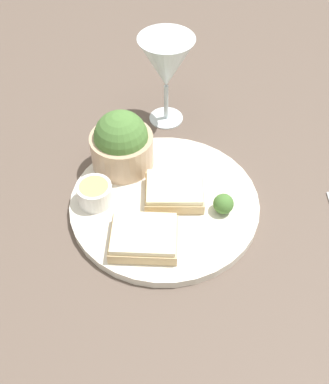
{
  "coord_description": "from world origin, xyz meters",
  "views": [
    {
      "loc": [
        -0.23,
        -0.42,
        0.57
      ],
      "look_at": [
        0.0,
        0.0,
        0.03
      ],
      "focal_mm": 45.0,
      "sensor_mm": 36.0,
      "label": 1
    }
  ],
  "objects_px": {
    "cheese_toast_near": "(144,237)",
    "cheese_toast_far": "(175,192)",
    "sauce_ramekin": "(95,193)",
    "salad_bowl": "(122,143)",
    "wine_glass": "(166,65)"
  },
  "relations": [
    {
      "from": "sauce_ramekin",
      "to": "cheese_toast_far",
      "type": "distance_m",
      "value": 0.12
    },
    {
      "from": "salad_bowl",
      "to": "cheese_toast_near",
      "type": "relative_size",
      "value": 0.83
    },
    {
      "from": "sauce_ramekin",
      "to": "cheese_toast_far",
      "type": "height_order",
      "value": "sauce_ramekin"
    },
    {
      "from": "cheese_toast_near",
      "to": "cheese_toast_far",
      "type": "xyz_separation_m",
      "value": [
        0.08,
        0.05,
        0.0
      ]
    },
    {
      "from": "cheese_toast_near",
      "to": "wine_glass",
      "type": "relative_size",
      "value": 0.73
    },
    {
      "from": "sauce_ramekin",
      "to": "cheese_toast_near",
      "type": "bearing_deg",
      "value": -74.39
    },
    {
      "from": "cheese_toast_far",
      "to": "cheese_toast_near",
      "type": "bearing_deg",
      "value": -146.24
    },
    {
      "from": "cheese_toast_far",
      "to": "salad_bowl",
      "type": "bearing_deg",
      "value": 109.34
    },
    {
      "from": "sauce_ramekin",
      "to": "wine_glass",
      "type": "bearing_deg",
      "value": 34.64
    },
    {
      "from": "sauce_ramekin",
      "to": "cheese_toast_near",
      "type": "xyz_separation_m",
      "value": [
        0.03,
        -0.11,
        -0.01
      ]
    },
    {
      "from": "cheese_toast_near",
      "to": "wine_glass",
      "type": "distance_m",
      "value": 0.31
    },
    {
      "from": "cheese_toast_near",
      "to": "cheese_toast_far",
      "type": "relative_size",
      "value": 1.07
    },
    {
      "from": "salad_bowl",
      "to": "wine_glass",
      "type": "bearing_deg",
      "value": 33.13
    },
    {
      "from": "salad_bowl",
      "to": "sauce_ramekin",
      "type": "distance_m",
      "value": 0.09
    },
    {
      "from": "sauce_ramekin",
      "to": "wine_glass",
      "type": "distance_m",
      "value": 0.25
    }
  ]
}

